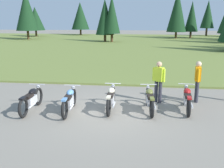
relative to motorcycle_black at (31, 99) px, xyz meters
The scene contains 10 objects.
ground_plane 2.91m from the motorcycle_black, ahead, with size 140.00×140.00×0.00m, color gray.
grass_moorland 26.24m from the motorcycle_black, 83.72° to the left, with size 80.00×44.00×0.10m, color olive.
forest_treeline 34.06m from the motorcycle_black, 77.16° to the left, with size 40.68×28.64×8.51m.
motorcycle_black is the anchor object (origin of this frame).
motorcycle_sky_blue 1.42m from the motorcycle_black, ahead, with size 0.62×2.10×0.88m.
motorcycle_cream 2.92m from the motorcycle_black, ahead, with size 0.62×2.10×0.88m.
motorcycle_olive 4.33m from the motorcycle_black, ahead, with size 0.62×2.10×0.88m.
motorcycle_red 5.71m from the motorcycle_black, ahead, with size 0.62×2.10×0.88m.
rider_checking_bike 6.49m from the motorcycle_black, 16.88° to the left, with size 0.26×0.55×1.67m.
rider_near_row_end 4.94m from the motorcycle_black, 19.29° to the left, with size 0.49×0.37×1.67m.
Camera 1 is at (1.24, -9.13, 3.31)m, focal length 42.86 mm.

